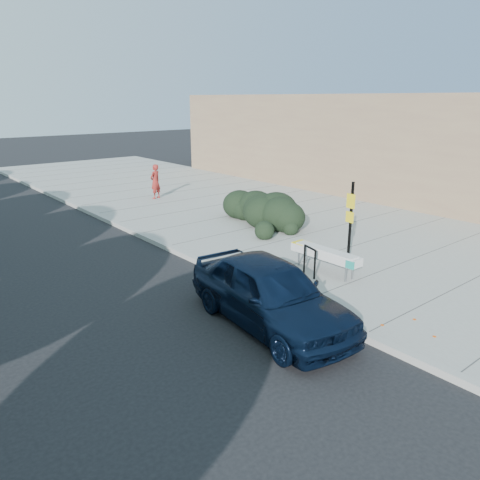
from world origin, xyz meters
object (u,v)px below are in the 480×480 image
at_px(bench, 325,254).
at_px(sign_post, 350,220).
at_px(pedestrian, 155,181).
at_px(bike_rack, 310,258).
at_px(sedan_navy, 270,293).

height_order(bench, sign_post, sign_post).
xyz_separation_m(sign_post, pedestrian, (0.74, 12.42, -0.61)).
relative_size(bench, sign_post, 0.89).
distance_m(bike_rack, sign_post, 1.64).
height_order(bench, sedan_navy, sedan_navy).
distance_m(bike_rack, sedan_navy, 2.96).
xyz_separation_m(bench, sedan_navy, (-3.24, -1.17, 0.09)).
distance_m(bench, sign_post, 1.20).
height_order(sedan_navy, pedestrian, pedestrian).
distance_m(sign_post, sedan_navy, 4.17).
bearing_deg(bike_rack, sedan_navy, -139.88).
distance_m(bench, sedan_navy, 3.45).
xyz_separation_m(bench, pedestrian, (1.48, 12.18, 0.31)).
relative_size(bike_rack, sign_post, 0.33).
bearing_deg(bike_rack, pedestrian, 95.59).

